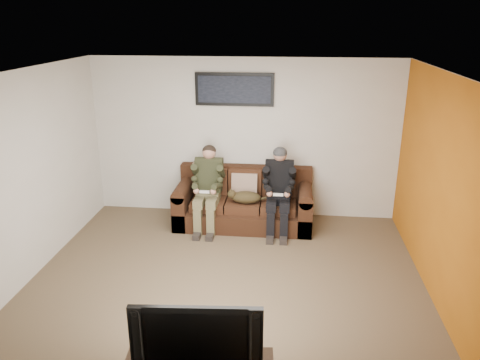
# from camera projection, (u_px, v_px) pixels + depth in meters

# --- Properties ---
(floor) EXTENTS (5.00, 5.00, 0.00)m
(floor) POSITION_uv_depth(u_px,v_px,m) (226.00, 281.00, 5.95)
(floor) COLOR brown
(floor) RESTS_ON ground
(ceiling) EXTENTS (5.00, 5.00, 0.00)m
(ceiling) POSITION_uv_depth(u_px,v_px,m) (224.00, 73.00, 5.09)
(ceiling) COLOR silver
(ceiling) RESTS_ON ground
(wall_back) EXTENTS (5.00, 0.00, 5.00)m
(wall_back) POSITION_uv_depth(u_px,v_px,m) (244.00, 139.00, 7.63)
(wall_back) COLOR beige
(wall_back) RESTS_ON ground
(wall_front) EXTENTS (5.00, 0.00, 5.00)m
(wall_front) POSITION_uv_depth(u_px,v_px,m) (183.00, 290.00, 3.41)
(wall_front) COLOR beige
(wall_front) RESTS_ON ground
(wall_left) EXTENTS (0.00, 4.50, 4.50)m
(wall_left) POSITION_uv_depth(u_px,v_px,m) (25.00, 178.00, 5.78)
(wall_left) COLOR beige
(wall_left) RESTS_ON ground
(wall_right) EXTENTS (0.00, 4.50, 4.50)m
(wall_right) POSITION_uv_depth(u_px,v_px,m) (445.00, 194.00, 5.27)
(wall_right) COLOR beige
(wall_right) RESTS_ON ground
(accent_wall_right) EXTENTS (0.00, 4.50, 4.50)m
(accent_wall_right) POSITION_uv_depth(u_px,v_px,m) (444.00, 193.00, 5.27)
(accent_wall_right) COLOR #AB5A11
(accent_wall_right) RESTS_ON ground
(sofa) EXTENTS (2.15, 0.93, 0.88)m
(sofa) POSITION_uv_depth(u_px,v_px,m) (244.00, 203.00, 7.55)
(sofa) COLOR #321A0F
(sofa) RESTS_ON ground
(throw_pillow) EXTENTS (0.41, 0.20, 0.41)m
(throw_pillow) POSITION_uv_depth(u_px,v_px,m) (244.00, 185.00, 7.49)
(throw_pillow) COLOR #9A7A65
(throw_pillow) RESTS_ON sofa
(throw_blanket) EXTENTS (0.44, 0.22, 0.08)m
(throw_blanket) POSITION_uv_depth(u_px,v_px,m) (207.00, 165.00, 7.69)
(throw_blanket) COLOR tan
(throw_blanket) RESTS_ON sofa
(person_left) EXTENTS (0.51, 0.87, 1.29)m
(person_left) POSITION_uv_depth(u_px,v_px,m) (208.00, 183.00, 7.31)
(person_left) COLOR #6D6644
(person_left) RESTS_ON sofa
(person_right) EXTENTS (0.51, 0.86, 1.29)m
(person_right) POSITION_uv_depth(u_px,v_px,m) (279.00, 186.00, 7.20)
(person_right) COLOR black
(person_right) RESTS_ON sofa
(cat) EXTENTS (0.66, 0.26, 0.24)m
(cat) POSITION_uv_depth(u_px,v_px,m) (245.00, 197.00, 7.27)
(cat) COLOR #4A3B1D
(cat) RESTS_ON sofa
(framed_poster) EXTENTS (1.25, 0.05, 0.52)m
(framed_poster) POSITION_uv_depth(u_px,v_px,m) (234.00, 89.00, 7.35)
(framed_poster) COLOR black
(framed_poster) RESTS_ON wall_back
(television) EXTENTS (1.09, 0.23, 0.62)m
(television) POSITION_uv_depth(u_px,v_px,m) (198.00, 331.00, 3.88)
(television) COLOR black
(television) RESTS_ON tv_stand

